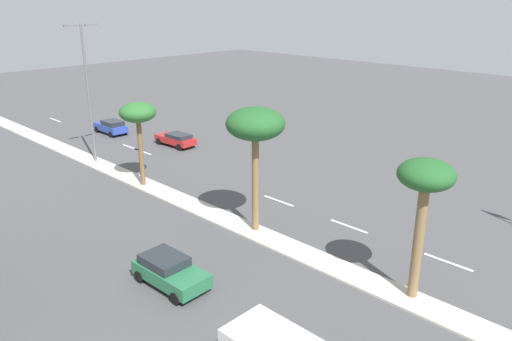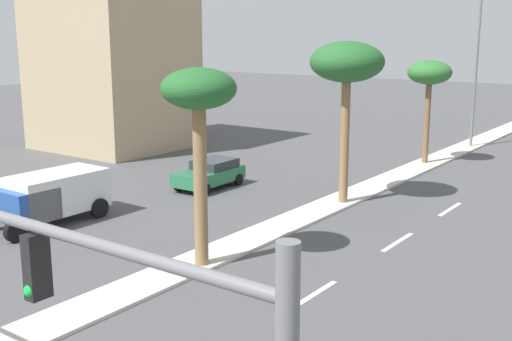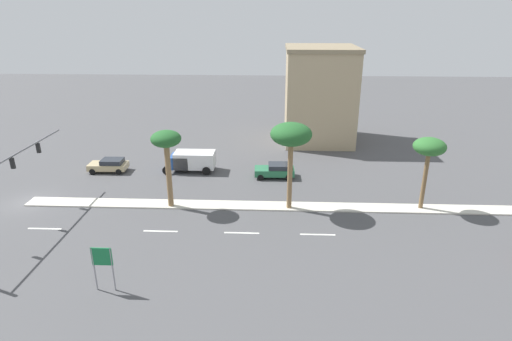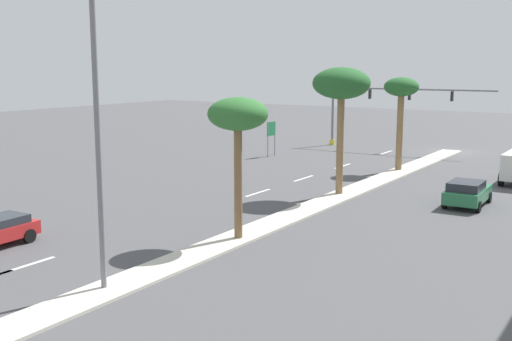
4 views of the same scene
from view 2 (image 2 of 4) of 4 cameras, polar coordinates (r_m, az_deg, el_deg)
The scene contains 13 objects.
ground_plane at distance 34.99m, azimuth 10.18°, elevation -1.62°, with size 160.00×160.00×0.00m, color #4C4C4F.
median_curb at distance 42.08m, azimuth 14.93°, elevation 0.56°, with size 1.80×71.12×0.12m, color beige.
lane_stripe_inboard at distance 20.91m, azimuth 5.15°, elevation -11.04°, with size 0.20×2.80×0.01m, color silver.
lane_stripe_mid at distance 26.42m, azimuth 12.57°, elevation -6.27°, with size 0.20×2.80×0.01m, color silver.
lane_stripe_right at distance 31.86m, azimuth 16.98°, elevation -3.33°, with size 0.20×2.80×0.01m, color silver.
traffic_signal_gantry at distance 9.64m, azimuth -19.71°, elevation -13.88°, with size 16.07×0.53×6.35m.
commercial_building at distance 47.75m, azimuth -12.76°, elevation 9.41°, with size 10.02×9.03×12.32m.
palm_tree_rear at distance 21.88m, azimuth -5.14°, elevation 6.24°, with size 2.61×2.61×7.00m.
palm_tree_front at distance 30.65m, azimuth 8.14°, elevation 9.29°, with size 3.53×3.53×7.77m.
palm_tree_near at distance 41.62m, azimuth 15.27°, elevation 8.21°, with size 2.74×2.74×6.48m.
street_lamp_center at distance 49.03m, azimuth 19.20°, elevation 9.95°, with size 2.90×0.24×11.79m.
sedan_green_far at distance 34.66m, azimuth -4.12°, elevation -0.25°, with size 2.16×4.21×1.49m.
box_truck at distance 29.48m, azimuth -18.13°, elevation -2.17°, with size 2.57×5.53×2.18m.
Camera 2 is at (14.72, -3.00, 8.23)m, focal length 44.67 mm.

